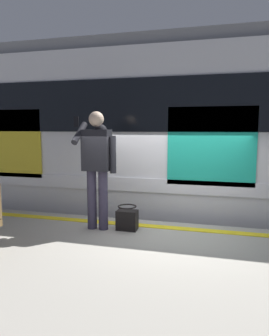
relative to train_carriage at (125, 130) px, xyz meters
The scene contains 8 objects.
ground_plane 3.40m from the train_carriage, 124.84° to the left, with size 25.75×25.75×0.00m, color #3D3D3F.
platform 4.54m from the train_carriage, 108.15° to the left, with size 17.17×4.09×1.11m, color #9E998E.
safety_line 2.87m from the train_carriage, 120.86° to the left, with size 16.82×0.16×0.01m, color yellow.
track_rail_near 2.89m from the train_carriage, 150.68° to the left, with size 22.32×0.08×0.16m, color slate.
track_rail_far 2.89m from the train_carriage, 150.27° to the right, with size 22.32×0.08×0.16m, color slate.
train_carriage is the anchor object (origin of this frame).
passenger 2.48m from the train_carriage, 96.88° to the left, with size 0.57×0.55×1.75m.
handbag 2.79m from the train_carriage, 107.16° to the left, with size 0.31×0.28×0.36m.
Camera 1 is at (-0.72, 4.87, 2.62)m, focal length 33.41 mm.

